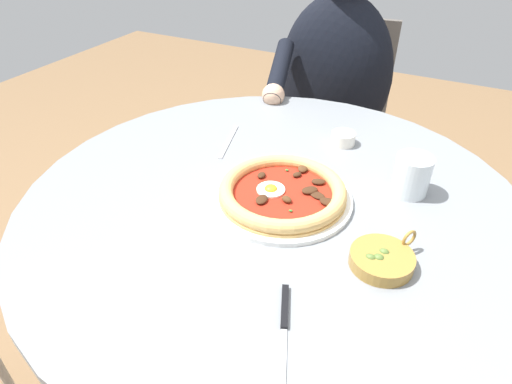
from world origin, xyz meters
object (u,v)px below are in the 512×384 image
Objects in this scene: ramekin_capers at (343,138)px; olive_pan at (382,259)px; pizza_on_plate at (282,193)px; water_glass at (411,178)px; diner_person at (329,126)px; cafe_chair_diner at (336,112)px; fork_utensil at (229,141)px; dining_table at (271,250)px; steak_knife at (284,323)px.

ramekin_capers is 0.48× the size of olive_pan.
pizza_on_plate is 0.28m from water_glass.
cafe_chair_diner is (-0.02, 0.15, -0.01)m from diner_person.
fork_utensil is at bearing 177.82° from water_glass.
pizza_on_plate is 0.29m from fork_utensil.
pizza_on_plate is 0.30m from ramekin_capers.
water_glass reaches higher than pizza_on_plate.
cafe_chair_diner is (-0.17, 0.93, -0.23)m from pizza_on_plate.
pizza_on_plate reaches higher than fork_utensil.
diner_person reaches higher than fork_utensil.
dining_table is 1.23× the size of cafe_chair_diner.
olive_pan reaches higher than ramekin_capers.
cafe_chair_diner is at bearing 117.39° from water_glass.
fork_utensil is at bearing -97.55° from diner_person.
ramekin_capers reaches higher than steak_knife.
ramekin_capers is 0.30m from fork_utensil.
cafe_chair_diner reaches higher than ramekin_capers.
diner_person is at bearing 113.59° from olive_pan.
cafe_chair_diner is (-0.40, 0.78, -0.25)m from water_glass.
olive_pan is 0.98m from diner_person.
dining_table is 6.22× the size of fork_utensil.
cafe_chair_diner reaches higher than steak_knife.
cafe_chair_diner is (-0.14, 0.92, -0.06)m from dining_table.
pizza_on_plate reaches higher than ramekin_capers.
pizza_on_plate is at bearing 114.80° from steak_knife.
steak_knife is at bearing -61.62° from dining_table.
steak_knife is at bearing -75.98° from cafe_chair_diner.
diner_person is 1.35× the size of cafe_chair_diner.
pizza_on_plate is at bearing -146.59° from water_glass.
dining_table is at bearing 118.38° from steak_knife.
pizza_on_plate is at bearing -11.28° from dining_table.
water_glass is 0.25m from olive_pan.
pizza_on_plate is at bearing 157.81° from olive_pan.
ramekin_capers is 0.07× the size of cafe_chair_diner.
dining_table is 0.94m from cafe_chair_diner.
diner_person is 0.15m from cafe_chair_diner.
diner_person is at bearing 82.45° from fork_utensil.
water_glass is at bearing 77.66° from steak_knife.
water_glass is at bearing -62.61° from cafe_chair_diner.
ramekin_capers is 0.05× the size of diner_person.
olive_pan is (0.23, -0.10, -0.01)m from pizza_on_plate.
pizza_on_plate is at bearing -79.23° from diner_person.
dining_table is 5.33× the size of steak_knife.
olive_pan is 0.74× the size of fork_utensil.
diner_person is (-0.12, 0.78, -0.05)m from dining_table.
diner_person reaches higher than dining_table.
water_glass is at bearing -58.82° from diner_person.
ramekin_capers is at bearing 77.77° from dining_table.
water_glass is 0.07× the size of diner_person.
diner_person is (-0.38, 0.88, -0.22)m from olive_pan.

